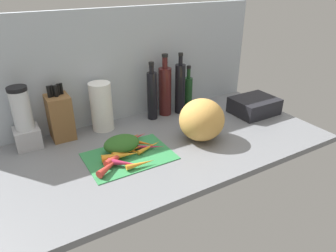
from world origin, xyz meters
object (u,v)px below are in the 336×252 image
at_px(carrot_0, 149,147).
at_px(carrot_7, 128,151).
at_px(bottle_1, 165,90).
at_px(bottle_2, 180,88).
at_px(knife_block, 60,116).
at_px(dish_rack, 254,106).
at_px(carrot_1, 129,150).
at_px(carrot_2, 110,166).
at_px(winter_squash, 202,120).
at_px(carrot_3, 118,156).
at_px(bottle_0, 152,95).
at_px(carrot_4, 149,147).
at_px(blender_appliance, 24,122).
at_px(paper_towel_roll, 101,107).
at_px(bottle_3, 188,92).
at_px(carrot_11, 134,138).
at_px(carrot_5, 141,164).
at_px(carrot_10, 123,163).
at_px(cutting_board, 129,156).
at_px(carrot_9, 137,142).
at_px(carrot_6, 121,156).
at_px(carrot_8, 126,140).

distance_m(carrot_0, carrot_7, 0.11).
bearing_deg(bottle_1, bottle_2, -13.48).
height_order(knife_block, dish_rack, knife_block).
distance_m(carrot_1, knife_block, 0.40).
xyz_separation_m(carrot_2, winter_squash, (0.50, 0.03, 0.08)).
bearing_deg(carrot_0, carrot_3, -175.26).
bearing_deg(bottle_0, bottle_2, -1.90).
bearing_deg(bottle_1, carrot_4, -130.20).
relative_size(carrot_1, winter_squash, 0.69).
relative_size(blender_appliance, paper_towel_roll, 1.18).
xyz_separation_m(winter_squash, knife_block, (-0.60, 0.37, 0.01)).
xyz_separation_m(carrot_1, carrot_7, (-0.01, -0.01, 0.00)).
bearing_deg(bottle_0, carrot_0, -120.52).
bearing_deg(bottle_3, carrot_11, -154.39).
distance_m(carrot_5, carrot_10, 0.08).
xyz_separation_m(carrot_5, carrot_10, (-0.07, 0.04, 0.00)).
xyz_separation_m(carrot_4, carrot_7, (-0.10, 0.01, 0.01)).
relative_size(carrot_7, bottle_0, 0.47).
bearing_deg(winter_squash, cutting_board, 175.89).
relative_size(carrot_1, paper_towel_roll, 0.61).
bearing_deg(dish_rack, bottle_3, 138.18).
height_order(carrot_2, dish_rack, dish_rack).
distance_m(knife_block, bottle_3, 0.76).
bearing_deg(bottle_2, carrot_1, -148.19).
relative_size(cutting_board, carrot_5, 2.96).
distance_m(carrot_1, bottle_0, 0.42).
xyz_separation_m(carrot_0, carrot_9, (-0.04, 0.06, 0.01)).
bearing_deg(bottle_1, carrot_9, -139.42).
distance_m(carrot_3, bottle_3, 0.70).
relative_size(carrot_0, blender_appliance, 0.48).
xyz_separation_m(knife_block, dish_rack, (1.05, -0.28, -0.07)).
bearing_deg(carrot_11, knife_block, 141.14).
height_order(carrot_3, bottle_1, bottle_1).
bearing_deg(carrot_6, carrot_9, 33.69).
bearing_deg(carrot_8, blender_appliance, 151.53).
relative_size(carrot_2, bottle_0, 0.45).
height_order(carrot_5, carrot_9, carrot_9).
bearing_deg(carrot_0, carrot_6, -173.59).
bearing_deg(carrot_8, carrot_4, -56.13).
relative_size(carrot_0, bottle_2, 0.41).
xyz_separation_m(carrot_8, carrot_11, (0.04, 0.01, -0.01)).
bearing_deg(carrot_5, carrot_3, 122.43).
height_order(carrot_5, knife_block, knife_block).
distance_m(carrot_8, dish_rack, 0.81).
bearing_deg(carrot_4, paper_towel_roll, 108.05).
distance_m(carrot_4, carrot_7, 0.10).
xyz_separation_m(carrot_0, bottle_2, (0.36, 0.30, 0.13)).
bearing_deg(cutting_board, carrot_8, 71.72).
height_order(carrot_0, carrot_7, carrot_7).
distance_m(carrot_2, carrot_3, 0.08).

